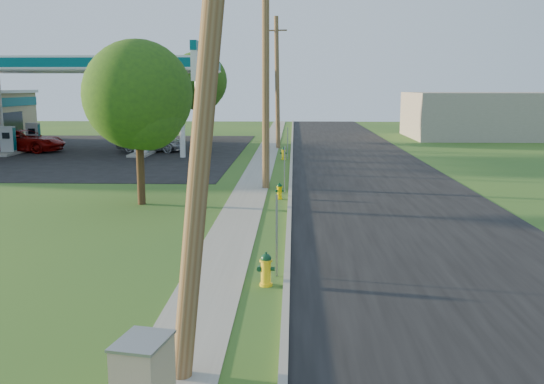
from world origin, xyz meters
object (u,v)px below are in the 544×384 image
(fuel_pump_se, at_px, (155,139))
(utility_pole_far, at_px, (277,83))
(hydrant_mid, at_px, (280,191))
(utility_pole_mid, at_px, (266,76))
(hydrant_far, at_px, (284,153))
(car_red, at_px, (25,141))
(utility_pole_near, at_px, (208,66))
(fuel_pump_ne, at_px, (141,144))
(fuel_pump_nw, at_px, (8,144))
(price_pylon, at_px, (197,69))
(fuel_pump_sw, at_px, (34,139))
(car_silver, at_px, (151,140))
(tree_verge, at_px, (140,99))
(tree_lot, at_px, (199,83))
(hydrant_near, at_px, (266,269))

(fuel_pump_se, bearing_deg, utility_pole_far, 6.41)
(hydrant_mid, bearing_deg, utility_pole_mid, 104.31)
(hydrant_far, distance_m, car_red, 18.57)
(utility_pole_near, xyz_separation_m, fuel_pump_ne, (-8.90, 31.00, -4.08))
(fuel_pump_nw, height_order, fuel_pump_se, same)
(utility_pole_mid, height_order, utility_pole_far, utility_pole_mid)
(fuel_pump_ne, distance_m, price_pylon, 10.17)
(fuel_pump_ne, height_order, car_red, fuel_pump_ne)
(fuel_pump_nw, distance_m, fuel_pump_sw, 4.00)
(price_pylon, xyz_separation_m, car_red, (-13.65, 9.23, -4.66))
(price_pylon, height_order, car_silver, price_pylon)
(utility_pole_far, height_order, fuel_pump_sw, utility_pole_far)
(tree_verge, distance_m, car_silver, 19.89)
(fuel_pump_se, bearing_deg, price_pylon, -66.50)
(tree_verge, distance_m, hydrant_far, 16.14)
(tree_lot, bearing_deg, fuel_pump_nw, -133.81)
(utility_pole_mid, xyz_separation_m, hydrant_near, (0.63, -13.52, -4.56))
(fuel_pump_nw, bearing_deg, utility_pole_near, -60.00)
(utility_pole_near, relative_size, car_red, 1.70)
(fuel_pump_se, xyz_separation_m, price_pylon, (5.00, -11.50, 4.71))
(price_pylon, height_order, car_red, price_pylon)
(fuel_pump_ne, bearing_deg, hydrant_mid, -58.53)
(utility_pole_far, xyz_separation_m, fuel_pump_nw, (-17.90, -5.00, -4.08))
(fuel_pump_nw, relative_size, fuel_pump_sw, 1.00)
(tree_verge, relative_size, hydrant_near, 7.84)
(fuel_pump_sw, height_order, car_silver, fuel_pump_sw)
(tree_lot, bearing_deg, fuel_pump_ne, -100.47)
(utility_pole_far, bearing_deg, hydrant_mid, -88.13)
(car_silver, bearing_deg, tree_verge, -159.90)
(hydrant_mid, relative_size, hydrant_far, 0.84)
(fuel_pump_sw, bearing_deg, fuel_pump_ne, -23.96)
(utility_pole_mid, relative_size, fuel_pump_sw, 3.06)
(car_red, xyz_separation_m, car_silver, (8.77, 0.45, 0.02))
(utility_pole_far, distance_m, hydrant_mid, 21.13)
(fuel_pump_sw, distance_m, tree_lot, 14.10)
(utility_pole_far, height_order, fuel_pump_nw, utility_pole_far)
(utility_pole_far, bearing_deg, fuel_pump_sw, -176.80)
(utility_pole_mid, bearing_deg, utility_pole_far, 90.00)
(tree_lot, relative_size, hydrant_near, 9.28)
(hydrant_near, bearing_deg, utility_pole_far, 91.14)
(fuel_pump_ne, relative_size, hydrant_mid, 4.73)
(car_silver, bearing_deg, hydrant_mid, -144.38)
(utility_pole_far, height_order, fuel_pump_ne, utility_pole_far)
(car_silver, bearing_deg, tree_lot, -4.50)
(fuel_pump_nw, distance_m, tree_lot, 16.60)
(hydrant_near, bearing_deg, car_silver, 108.16)
(utility_pole_near, xyz_separation_m, hydrant_far, (0.60, 28.87, -4.41))
(tree_verge, bearing_deg, hydrant_near, -61.46)
(utility_pole_mid, distance_m, hydrant_far, 11.80)
(utility_pole_near, bearing_deg, tree_lot, 99.01)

